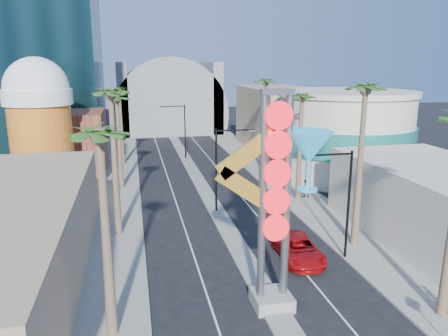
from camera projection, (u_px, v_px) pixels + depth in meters
ground at (289, 336)px, 22.71m from camera, size 240.00×240.00×0.00m
sidewalk_west at (118, 177)px, 54.07m from camera, size 5.00×100.00×0.15m
sidewalk_east at (265, 169)px, 57.89m from camera, size 5.00×100.00×0.15m
median at (191, 168)px, 58.83m from camera, size 1.60×84.00×0.15m
brick_filler_west at (64, 144)px, 54.70m from camera, size 10.00×10.00×8.00m
filler_east at (281, 119)px, 70.40m from camera, size 10.00×20.00×10.00m
beer_mug at (40, 121)px, 45.99m from camera, size 7.00×7.00×14.50m
turquoise_building at (344, 135)px, 53.62m from camera, size 16.60×16.60×10.60m
canopy at (169, 110)px, 90.17m from camera, size 22.00×16.00×22.00m
neon_sign at (289, 185)px, 23.97m from camera, size 6.53×2.60×12.55m
streetlight_0 at (222, 162)px, 40.69m from camera, size 3.79×0.25×8.00m
streetlight_1 at (181, 126)px, 63.30m from camera, size 3.79×0.25×8.00m
streetlight_2 at (343, 195)px, 30.53m from camera, size 3.45×0.25×8.00m
palm_0 at (100, 149)px, 20.47m from camera, size 2.40×2.40×11.70m
palm_1 at (111, 103)px, 33.58m from camera, size 2.40×2.40×12.70m
palm_2 at (117, 104)px, 47.21m from camera, size 2.40×2.40×11.20m
palm_3 at (119, 96)px, 58.62m from camera, size 2.40×2.40×11.20m
palm_5 at (365, 100)px, 31.38m from camera, size 2.40×2.40×13.20m
palm_6 at (301, 104)px, 43.11m from camera, size 2.40×2.40×11.70m
palm_7 at (266, 88)px, 54.31m from camera, size 2.40×2.40×12.70m
red_pickup at (298, 249)px, 31.45m from camera, size 3.01×6.03×1.64m
pedestrian_b at (305, 188)px, 45.59m from camera, size 1.02×0.86×1.88m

